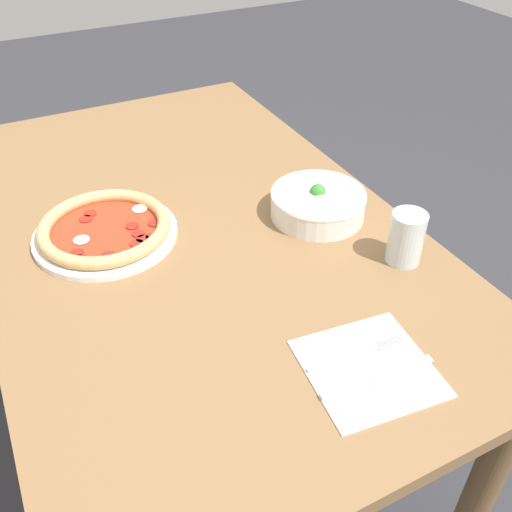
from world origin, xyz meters
TOP-DOWN VIEW (x-y plane):
  - ground_plane at (0.00, 0.00)m, footprint 8.00×8.00m
  - dining_table at (0.00, 0.00)m, footprint 1.34×0.82m
  - pizza at (-0.03, -0.17)m, footprint 0.28×0.28m
  - bowl at (0.10, 0.25)m, footprint 0.20×0.20m
  - napkin at (0.49, 0.09)m, footprint 0.21×0.21m
  - fork at (0.46, 0.09)m, footprint 0.02×0.18m
  - knife at (0.51, 0.09)m, footprint 0.02×0.19m
  - glass at (0.30, 0.31)m, footprint 0.07×0.07m

SIDE VIEW (x-z plane):
  - ground_plane at x=0.00m, z-range 0.00..0.00m
  - dining_table at x=0.00m, z-range 0.26..0.99m
  - napkin at x=0.49m, z-range 0.73..0.73m
  - knife at x=0.51m, z-range 0.73..0.73m
  - fork at x=0.46m, z-range 0.73..0.73m
  - pizza at x=-0.03m, z-range 0.73..0.76m
  - bowl at x=0.10m, z-range 0.72..0.79m
  - glass at x=0.30m, z-range 0.73..0.83m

